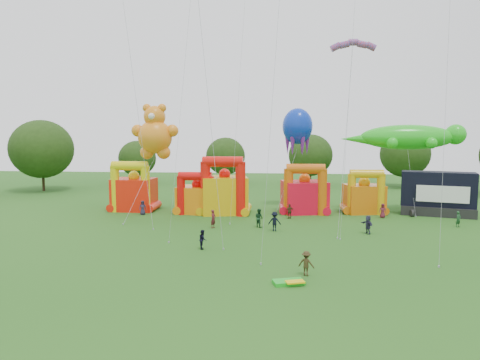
# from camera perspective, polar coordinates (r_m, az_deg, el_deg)

# --- Properties ---
(ground) EXTENTS (160.00, 160.00, 0.00)m
(ground) POSITION_cam_1_polar(r_m,az_deg,el_deg) (27.18, 0.07, -14.77)
(ground) COLOR #215518
(ground) RESTS_ON ground
(tree_ring) EXTENTS (124.73, 126.85, 12.07)m
(tree_ring) POSITION_cam_1_polar(r_m,az_deg,el_deg) (26.36, -2.39, -1.37)
(tree_ring) COLOR #352314
(tree_ring) RESTS_ON ground
(bouncy_castle_0) EXTENTS (5.12, 4.16, 6.35)m
(bouncy_castle_0) POSITION_cam_1_polar(r_m,az_deg,el_deg) (55.88, -14.01, -1.50)
(bouncy_castle_0) COLOR red
(bouncy_castle_0) RESTS_ON ground
(bouncy_castle_1) EXTENTS (5.11, 4.40, 5.19)m
(bouncy_castle_1) POSITION_cam_1_polar(r_m,az_deg,el_deg) (52.63, -5.73, -2.28)
(bouncy_castle_1) COLOR orange
(bouncy_castle_1) RESTS_ON ground
(bouncy_castle_2) EXTENTS (6.12, 5.28, 7.06)m
(bouncy_castle_2) POSITION_cam_1_polar(r_m,az_deg,el_deg) (52.01, -2.11, -1.60)
(bouncy_castle_2) COLOR #D9A20B
(bouncy_castle_2) RESTS_ON ground
(bouncy_castle_3) EXTENTS (5.95, 5.19, 6.15)m
(bouncy_castle_3) POSITION_cam_1_polar(r_m,az_deg,el_deg) (53.11, 8.60, -1.87)
(bouncy_castle_3) COLOR red
(bouncy_castle_3) RESTS_ON ground
(bouncy_castle_4) EXTENTS (5.00, 4.30, 5.46)m
(bouncy_castle_4) POSITION_cam_1_polar(r_m,az_deg,el_deg) (54.63, 16.23, -2.08)
(bouncy_castle_4) COLOR #D0630B
(bouncy_castle_4) RESTS_ON ground
(stage_trailer) EXTENTS (8.72, 5.17, 5.25)m
(stage_trailer) POSITION_cam_1_polar(r_m,az_deg,el_deg) (56.32, 24.85, -1.72)
(stage_trailer) COLOR black
(stage_trailer) RESTS_ON ground
(teddy_bear_kite) EXTENTS (5.88, 10.30, 13.47)m
(teddy_bear_kite) POSITION_cam_1_polar(r_m,az_deg,el_deg) (52.40, -12.07, 3.02)
(teddy_bear_kite) COLOR orange
(teddy_bear_kite) RESTS_ON ground
(gecko_kite) EXTENTS (15.18, 6.77, 10.99)m
(gecko_kite) POSITION_cam_1_polar(r_m,az_deg,el_deg) (57.26, 21.47, 4.98)
(gecko_kite) COLOR green
(gecko_kite) RESTS_ON ground
(octopus_kite) EXTENTS (4.89, 10.33, 13.17)m
(octopus_kite) POSITION_cam_1_polar(r_m,az_deg,el_deg) (54.52, 6.70, 2.08)
(octopus_kite) COLOR #0C2EB5
(octopus_kite) RESTS_ON ground
(parafoil_kites) EXTENTS (29.79, 13.24, 29.84)m
(parafoil_kites) POSITION_cam_1_polar(r_m,az_deg,el_deg) (43.52, -6.40, 11.13)
(parafoil_kites) COLOR red
(parafoil_kites) RESTS_ON ground
(diamond_kites) EXTENTS (24.09, 20.68, 39.03)m
(diamond_kites) POSITION_cam_1_polar(r_m,az_deg,el_deg) (40.72, 5.70, 15.24)
(diamond_kites) COLOR #F1440B
(diamond_kites) RESTS_ON ground
(folded_kite_bundle) EXTENTS (2.21, 1.54, 0.31)m
(folded_kite_bundle) POSITION_cam_1_polar(r_m,az_deg,el_deg) (28.70, 6.61, -13.37)
(folded_kite_bundle) COLOR green
(folded_kite_bundle) RESTS_ON ground
(spectator_0) EXTENTS (0.95, 0.74, 1.73)m
(spectator_0) POSITION_cam_1_polar(r_m,az_deg,el_deg) (52.77, -12.85, -3.63)
(spectator_0) COLOR #25233A
(spectator_0) RESTS_ON ground
(spectator_1) EXTENTS (0.69, 0.82, 1.90)m
(spectator_1) POSITION_cam_1_polar(r_m,az_deg,el_deg) (44.46, -3.58, -5.20)
(spectator_1) COLOR #571920
(spectator_1) RESTS_ON ground
(spectator_2) EXTENTS (1.20, 1.19, 1.96)m
(spectator_2) POSITION_cam_1_polar(r_m,az_deg,el_deg) (44.80, 2.55, -5.07)
(spectator_2) COLOR #183C20
(spectator_2) RESTS_ON ground
(spectator_3) EXTENTS (1.34, 0.87, 1.96)m
(spectator_3) POSITION_cam_1_polar(r_m,az_deg,el_deg) (43.11, 4.64, -5.53)
(spectator_3) COLOR black
(spectator_3) RESTS_ON ground
(spectator_4) EXTENTS (1.08, 0.83, 1.70)m
(spectator_4) POSITION_cam_1_polar(r_m,az_deg,el_deg) (49.53, 6.63, -4.17)
(spectator_4) COLOR #3B3217
(spectator_4) RESTS_ON ground
(spectator_5) EXTENTS (1.20, 1.76, 1.82)m
(spectator_5) POSITION_cam_1_polar(r_m,az_deg,el_deg) (43.66, 16.68, -5.72)
(spectator_5) COLOR #2B2944
(spectator_5) RESTS_ON ground
(spectator_6) EXTENTS (0.94, 0.74, 1.68)m
(spectator_6) POSITION_cam_1_polar(r_m,az_deg,el_deg) (52.29, 18.49, -3.91)
(spectator_6) COLOR maroon
(spectator_6) RESTS_ON ground
(spectator_7) EXTENTS (0.73, 0.66, 1.68)m
(spectator_7) POSITION_cam_1_polar(r_m,az_deg,el_deg) (50.29, 27.10, -4.67)
(spectator_7) COLOR #1B4523
(spectator_7) RESTS_ON ground
(spectator_8) EXTENTS (0.77, 0.91, 1.64)m
(spectator_8) POSITION_cam_1_polar(r_m,az_deg,el_deg) (36.67, -4.98, -7.89)
(spectator_8) COLOR black
(spectator_8) RESTS_ON ground
(spectator_9) EXTENTS (1.27, 1.00, 1.73)m
(spectator_9) POSITION_cam_1_polar(r_m,az_deg,el_deg) (30.22, 8.83, -10.93)
(spectator_9) COLOR #362B15
(spectator_9) RESTS_ON ground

